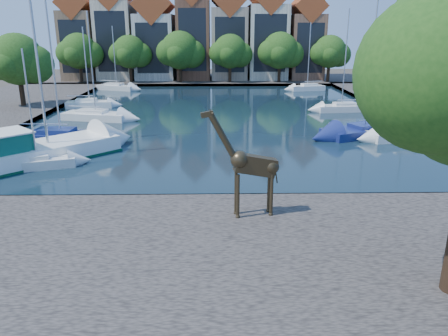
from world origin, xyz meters
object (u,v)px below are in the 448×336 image
object	(u,v)px
motorsailer	(21,151)
sailboat_right_a	(403,133)
giraffe_statue	(249,165)
sailboat_left_a	(37,161)

from	to	relation	value
motorsailer	sailboat_right_a	xyz separation A→B (m)	(28.29, 6.29, -0.37)
giraffe_statue	sailboat_right_a	xyz separation A→B (m)	(13.82, 15.85, -2.31)
giraffe_statue	sailboat_left_a	world-z (taller)	sailboat_left_a
giraffe_statue	motorsailer	distance (m)	17.45
giraffe_statue	motorsailer	size ratio (longest dim) A/B	0.41
sailboat_left_a	sailboat_right_a	size ratio (longest dim) A/B	0.75
motorsailer	giraffe_statue	bearing A→B (deg)	-33.45
giraffe_statue	sailboat_left_a	bearing A→B (deg)	146.33
sailboat_left_a	giraffe_statue	bearing A→B (deg)	-33.67
giraffe_statue	sailboat_right_a	bearing A→B (deg)	48.90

